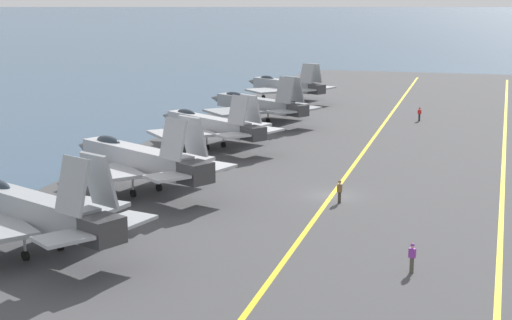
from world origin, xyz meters
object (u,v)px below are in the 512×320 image
object	(u,v)px
parked_jet_third	(138,159)
parked_jet_second	(33,209)
crew_red_vest	(419,113)
crew_purple_vest	(412,257)
parked_jet_fifth	(257,105)
parked_jet_sixth	(285,86)
crew_brown_vest	(340,191)
parked_jet_fourth	(210,125)

from	to	relation	value
parked_jet_third	parked_jet_second	bearing A→B (deg)	179.89
crew_red_vest	crew_purple_vest	distance (m)	55.75
crew_purple_vest	parked_jet_fifth	bearing A→B (deg)	24.81
parked_jet_second	crew_purple_vest	xyz separation A→B (m)	(2.53, -22.51, -1.77)
parked_jet_second	parked_jet_sixth	distance (m)	70.99
crew_red_vest	parked_jet_third	bearing A→B (deg)	155.94
crew_red_vest	parked_jet_sixth	bearing A→B (deg)	57.72
parked_jet_sixth	crew_brown_vest	bearing A→B (deg)	-162.45
parked_jet_third	parked_jet_fifth	distance (m)	35.73
parked_jet_third	parked_jet_sixth	world-z (taller)	parked_jet_third
crew_brown_vest	parked_jet_second	bearing A→B (deg)	135.89
parked_jet_second	parked_jet_sixth	size ratio (longest dim) A/B	1.06
parked_jet_third	crew_purple_vest	size ratio (longest dim) A/B	9.14
parked_jet_fifth	crew_purple_vest	distance (m)	53.73
parked_jet_second	crew_red_vest	xyz separation A→B (m)	(58.17, -19.06, -1.79)
parked_jet_second	parked_jet_third	distance (m)	15.56
crew_purple_vest	parked_jet_second	bearing A→B (deg)	96.42
parked_jet_third	parked_jet_fifth	xyz separation A→B (m)	(35.73, 0.05, -0.43)
parked_jet_third	crew_red_vest	distance (m)	46.70
parked_jet_sixth	crew_brown_vest	distance (m)	57.13
crew_brown_vest	crew_purple_vest	distance (m)	15.42
parked_jet_third	crew_purple_vest	world-z (taller)	parked_jet_third
parked_jet_third	crew_brown_vest	world-z (taller)	parked_jet_third
parked_jet_sixth	parked_jet_third	bearing A→B (deg)	-178.72
parked_jet_fifth	parked_jet_fourth	bearing A→B (deg)	178.59
parked_jet_second	crew_red_vest	bearing A→B (deg)	-18.14
parked_jet_third	parked_jet_sixth	bearing A→B (deg)	1.28
parked_jet_sixth	crew_brown_vest	xyz separation A→B (m)	(-54.45, -17.23, -1.43)
parked_jet_fourth	crew_red_vest	distance (m)	30.59
parked_jet_third	parked_jet_fourth	distance (m)	19.09
parked_jet_third	crew_red_vest	bearing A→B (deg)	-24.06
crew_red_vest	crew_purple_vest	size ratio (longest dim) A/B	0.97
parked_jet_third	crew_brown_vest	bearing A→B (deg)	-86.55
parked_jet_fourth	parked_jet_sixth	distance (m)	36.35
parked_jet_fifth	crew_red_vest	bearing A→B (deg)	-70.15
parked_jet_fifth	crew_red_vest	world-z (taller)	parked_jet_fifth
parked_jet_second	parked_jet_fourth	world-z (taller)	parked_jet_second
parked_jet_second	parked_jet_sixth	bearing A→B (deg)	0.98
parked_jet_fourth	parked_jet_second	bearing A→B (deg)	-179.29
parked_jet_second	crew_brown_vest	distance (m)	23.08
parked_jet_third	crew_brown_vest	xyz separation A→B (m)	(0.96, -15.99, -1.73)
parked_jet_third	parked_jet_sixth	xyz separation A→B (m)	(55.42, 1.24, -0.30)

